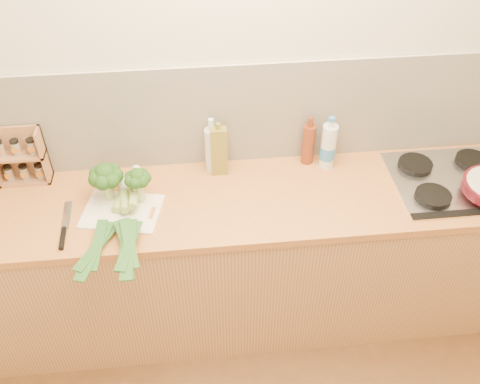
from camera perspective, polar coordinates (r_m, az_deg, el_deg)
The scene contains 15 objects.
room_shell at distance 2.61m, azimuth 0.01°, elevation 8.21°, with size 3.50×3.50×3.50m.
counter at distance 2.87m, azimuth 0.62°, elevation -7.14°, with size 3.20×0.62×0.90m.
gas_hob at distance 2.82m, azimuth 21.80°, elevation 1.19°, with size 0.58×0.50×0.04m.
chopping_board at distance 2.52m, azimuth -12.46°, elevation -2.03°, with size 0.35×0.26×0.01m, color white.
broccoli_left at distance 2.51m, azimuth -14.13°, elevation 1.66°, with size 0.16×0.16×0.20m.
broccoli_right at distance 2.48m, azimuth -10.87°, elevation 1.33°, with size 0.12×0.12×0.18m.
leek_front at distance 2.50m, azimuth -13.10°, elevation -1.84°, with size 0.25×0.68×0.04m.
leek_mid at distance 2.44m, azimuth -12.16°, elevation -2.18°, with size 0.12×0.65×0.04m.
leek_back at distance 2.44m, azimuth -11.38°, elevation -1.49°, with size 0.10×0.70×0.04m.
chefs_knife at distance 2.49m, azimuth -18.29°, elevation -4.12°, with size 0.04×0.31×0.02m.
spice_rack at distance 2.77m, azimuth -22.35°, elevation 3.34°, with size 0.25×0.10×0.29m.
oil_tin at distance 2.60m, azimuth -2.27°, elevation 4.41°, with size 0.08×0.05×0.29m.
glass_bottle at distance 2.63m, azimuth -3.00°, elevation 4.60°, with size 0.07×0.07×0.30m.
amber_bottle at distance 2.71m, azimuth 7.31°, elevation 5.17°, with size 0.06×0.06×0.27m.
water_bottle at distance 2.69m, azimuth 9.38°, elevation 4.72°, with size 0.08×0.08×0.27m.
Camera 1 is at (-0.23, -0.68, 2.61)m, focal length 40.00 mm.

